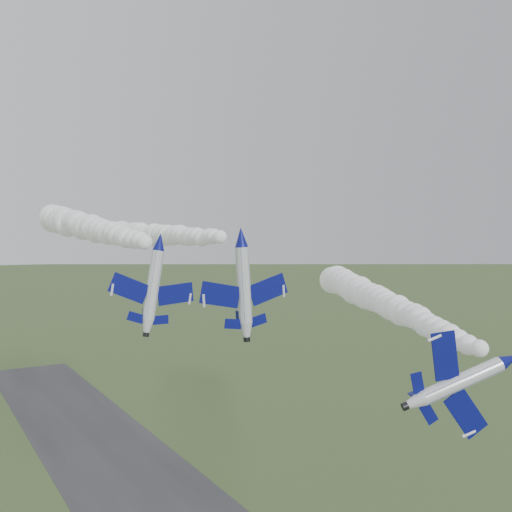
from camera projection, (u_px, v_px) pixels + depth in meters
The scene contains 6 objects.
jet_lead at pixel (511, 360), 52.44m from camera, with size 6.93×11.78×9.46m.
smoke_trail_jet_lead at pixel (380, 301), 90.14m from camera, with size 5.79×70.74×5.79m, color white, non-canonical shape.
jet_pair_left at pixel (160, 241), 62.04m from camera, with size 9.38×11.40×3.05m.
smoke_trail_jet_pair_left at pixel (86, 227), 91.71m from camera, with size 5.31×63.67×5.31m, color white, non-canonical shape.
jet_pair_right at pixel (242, 237), 68.92m from camera, with size 11.70×14.04×3.49m.
smoke_trail_jet_pair_right at pixel (159, 235), 97.51m from camera, with size 4.60×56.65×4.60m, color white, non-canonical shape.
Camera 1 is at (-32.88, -41.78, 42.77)m, focal length 40.00 mm.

